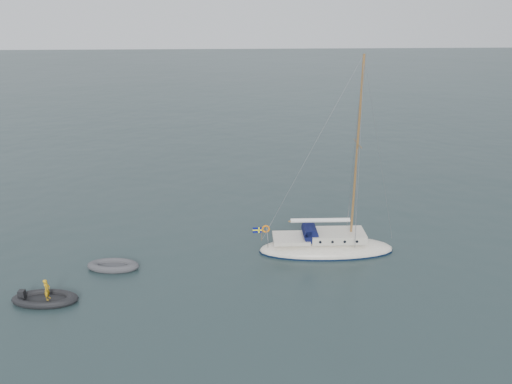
{
  "coord_description": "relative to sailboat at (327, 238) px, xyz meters",
  "views": [
    {
      "loc": [
        -2.12,
        -26.59,
        14.26
      ],
      "look_at": [
        -0.58,
        0.0,
        4.22
      ],
      "focal_mm": 35.0,
      "sensor_mm": 36.0,
      "label": 1
    }
  ],
  "objects": [
    {
      "name": "ground",
      "position": [
        -3.78,
        -0.55,
        -0.93
      ],
      "size": [
        300.0,
        300.0,
        0.0
      ],
      "primitive_type": "plane",
      "color": "black",
      "rests_on": "ground"
    },
    {
      "name": "sailboat",
      "position": [
        0.0,
        0.0,
        0.0
      ],
      "size": [
        8.66,
        2.6,
        12.33
      ],
      "rotation": [
        0.0,
        0.0,
        -0.02
      ],
      "color": "white",
      "rests_on": "ground"
    },
    {
      "name": "rib",
      "position": [
        -15.41,
        -4.69,
        -0.73
      ],
      "size": [
        3.4,
        1.55,
        1.32
      ],
      "rotation": [
        0.0,
        0.0,
        -0.07
      ],
      "color": "black",
      "rests_on": "ground"
    },
    {
      "name": "dinghy",
      "position": [
        -12.64,
        -1.42,
        -0.74
      ],
      "size": [
        3.0,
        1.35,
        0.43
      ],
      "rotation": [
        0.0,
        0.0,
        -0.1
      ],
      "color": "#454549",
      "rests_on": "ground"
    }
  ]
}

